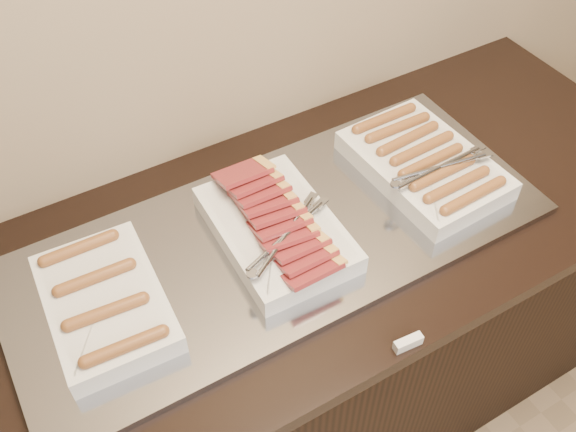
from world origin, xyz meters
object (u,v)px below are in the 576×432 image
object	(u,v)px
dish_center	(277,227)
dish_right	(425,164)
counter	(281,346)
warming_tray	(279,238)
dish_left	(105,302)

from	to	relation	value
dish_center	dish_right	bearing A→B (deg)	1.49
dish_center	dish_right	world-z (taller)	dish_center
counter	dish_right	bearing A→B (deg)	-0.51
warming_tray	dish_right	bearing A→B (deg)	-0.52
warming_tray	dish_center	distance (m)	0.05
dish_left	dish_right	bearing A→B (deg)	2.55
dish_left	dish_right	xyz separation A→B (m)	(0.79, -0.00, 0.00)
dish_center	counter	bearing A→B (deg)	29.59
dish_right	dish_left	bearing A→B (deg)	177.24
counter	dish_right	xyz separation A→B (m)	(0.40, -0.00, 0.50)
dish_center	dish_right	xyz separation A→B (m)	(0.41, 0.00, -0.00)
warming_tray	dish_left	bearing A→B (deg)	-180.00
dish_left	dish_center	size ratio (longest dim) A/B	0.89
dish_left	dish_right	world-z (taller)	dish_right
counter	dish_center	distance (m)	0.50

